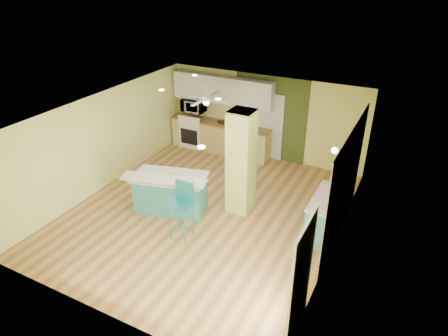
{
  "coord_description": "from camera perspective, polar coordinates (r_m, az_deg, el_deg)",
  "views": [
    {
      "loc": [
        4.03,
        -6.92,
        5.36
      ],
      "look_at": [
        0.26,
        0.4,
        1.06
      ],
      "focal_mm": 32.0,
      "sensor_mm": 36.0,
      "label": 1
    }
  ],
  "objects": [
    {
      "name": "floor",
      "position": [
        9.64,
        -2.49,
        -6.28
      ],
      "size": [
        6.0,
        7.0,
        0.01
      ],
      "primitive_type": "cube",
      "color": "#925F33",
      "rests_on": "ground"
    },
    {
      "name": "pendant_lamp",
      "position": [
        8.53,
        15.53,
        2.47
      ],
      "size": [
        0.14,
        0.14,
        0.69
      ],
      "color": "silver",
      "rests_on": "ceiling"
    },
    {
      "name": "wall_front",
      "position": [
        6.69,
        -17.98,
        -11.94
      ],
      "size": [
        6.0,
        0.01,
        2.5
      ],
      "primitive_type": "cube",
      "color": "#E9E97D",
      "rests_on": "floor"
    },
    {
      "name": "microwave",
      "position": [
        12.57,
        -4.39,
        8.89
      ],
      "size": [
        0.7,
        0.48,
        0.39
      ],
      "primitive_type": "imported",
      "color": "white",
      "rests_on": "wall_back"
    },
    {
      "name": "interior_door",
      "position": [
        11.89,
        6.53,
        5.89
      ],
      "size": [
        0.82,
        0.05,
        2.0
      ],
      "primitive_type": "cube",
      "color": "silver",
      "rests_on": "floor"
    },
    {
      "name": "wood_panel",
      "position": [
        8.63,
        16.95,
        -2.18
      ],
      "size": [
        0.02,
        3.4,
        2.5
      ],
      "primitive_type": "cube",
      "color": "#8E6F51",
      "rests_on": "floor"
    },
    {
      "name": "ceiling_fan",
      "position": [
        10.8,
        -2.58,
        9.86
      ],
      "size": [
        1.41,
        1.41,
        0.61
      ],
      "color": "white",
      "rests_on": "ceiling"
    },
    {
      "name": "column",
      "position": [
        9.13,
        2.45,
        0.79
      ],
      "size": [
        0.55,
        0.55,
        2.5
      ],
      "primitive_type": "cube",
      "color": "#BCC45A",
      "rests_on": "floor"
    },
    {
      "name": "canister",
      "position": [
        9.26,
        -7.24,
        -0.88
      ],
      "size": [
        0.13,
        0.13,
        0.17
      ],
      "primitive_type": "cylinder",
      "color": "yellow",
      "rests_on": "peninsula"
    },
    {
      "name": "wall_back",
      "position": [
        11.91,
        5.78,
        7.25
      ],
      "size": [
        6.0,
        0.01,
        2.5
      ],
      "primitive_type": "cube",
      "color": "#E9E97D",
      "rests_on": "floor"
    },
    {
      "name": "fruit_bowl",
      "position": [
        12.23,
        -0.37,
        6.55
      ],
      "size": [
        0.27,
        0.27,
        0.06
      ],
      "primitive_type": "imported",
      "rotation": [
        0.0,
        0.0,
        -0.04
      ],
      "color": "#3C2518",
      "rests_on": "kitchen_run"
    },
    {
      "name": "wall_left",
      "position": [
        10.69,
        -16.83,
        3.73
      ],
      "size": [
        0.01,
        7.0,
        2.5
      ],
      "primitive_type": "cube",
      "color": "#E9E97D",
      "rests_on": "floor"
    },
    {
      "name": "ceiling",
      "position": [
        8.5,
        -2.84,
        7.91
      ],
      "size": [
        6.0,
        7.0,
        0.01
      ],
      "primitive_type": "cube",
      "color": "white",
      "rests_on": "wall_back"
    },
    {
      "name": "side_counter",
      "position": [
        8.96,
        14.29,
        -6.56
      ],
      "size": [
        0.6,
        1.41,
        0.91
      ],
      "color": "teal",
      "rests_on": "floor"
    },
    {
      "name": "olive_accent",
      "position": [
        11.83,
        6.65,
        7.06
      ],
      "size": [
        2.2,
        0.02,
        2.5
      ],
      "primitive_type": "cube",
      "color": "#414F1F",
      "rests_on": "floor"
    },
    {
      "name": "bar_stool",
      "position": [
        8.45,
        -5.93,
        -4.73
      ],
      "size": [
        0.44,
        0.44,
        1.29
      ],
      "rotation": [
        0.0,
        0.0,
        0.04
      ],
      "color": "teal",
      "rests_on": "floor"
    },
    {
      "name": "wall_decor",
      "position": [
        8.67,
        17.35,
        0.16
      ],
      "size": [
        0.03,
        0.9,
        0.7
      ],
      "primitive_type": "cube",
      "color": "brown",
      "rests_on": "wood_panel"
    },
    {
      "name": "peninsula",
      "position": [
        9.56,
        -7.66,
        -3.41
      ],
      "size": [
        2.02,
        1.46,
        1.04
      ],
      "rotation": [
        0.0,
        0.0,
        0.26
      ],
      "color": "teal",
      "rests_on": "floor"
    },
    {
      "name": "stove",
      "position": [
        12.87,
        -4.27,
        5.12
      ],
      "size": [
        0.76,
        0.66,
        1.08
      ],
      "color": "white",
      "rests_on": "floor"
    },
    {
      "name": "kitchen_run",
      "position": [
        12.44,
        -0.49,
        4.44
      ],
      "size": [
        3.25,
        0.63,
        0.94
      ],
      "color": "tan",
      "rests_on": "floor"
    },
    {
      "name": "wall_right",
      "position": [
        8.11,
        16.18,
        -4.1
      ],
      "size": [
        0.01,
        7.0,
        2.5
      ],
      "primitive_type": "cube",
      "color": "#E9E97D",
      "rests_on": "floor"
    },
    {
      "name": "upper_cabinets",
      "position": [
        12.04,
        -0.25,
        11.12
      ],
      "size": [
        3.2,
        0.34,
        0.8
      ],
      "primitive_type": "cube",
      "color": "white",
      "rests_on": "wall_back"
    },
    {
      "name": "french_door",
      "position": [
        6.41,
        10.92,
        -15.36
      ],
      "size": [
        0.04,
        1.08,
        2.1
      ],
      "primitive_type": "cube",
      "color": "silver",
      "rests_on": "floor"
    }
  ]
}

